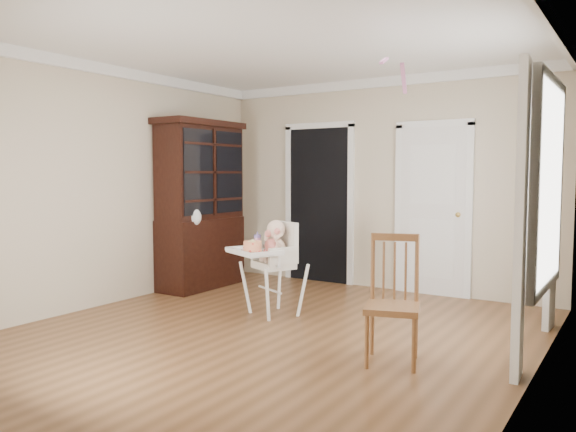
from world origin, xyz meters
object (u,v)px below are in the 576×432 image
Objects in this scene: high_chair at (273,257)px; cake at (252,246)px; china_cabinet at (201,205)px; dining_chair at (393,303)px; sippy_cup at (257,241)px.

high_chair reaches higher than cake.
high_chair is 0.46× the size of china_cabinet.
dining_chair is (3.23, -1.41, -0.61)m from china_cabinet.
sippy_cup is 0.18× the size of dining_chair.
high_chair is at bearing 73.36° from cake.
dining_chair is at bearing 0.83° from high_chair.
sippy_cup is at bearing -25.95° from china_cabinet.
sippy_cup is (-0.13, 0.26, 0.02)m from cake.
high_chair is 0.30m from cake.
china_cabinet is (-1.61, 0.69, 0.47)m from high_chair.
china_cabinet is at bearing 138.73° from dining_chair.
cake is at bearing 147.05° from dining_chair.
china_cabinet is (-1.40, 0.68, 0.31)m from sippy_cup.
china_cabinet is at bearing 148.24° from cake.
cake is at bearing -64.16° from sippy_cup.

